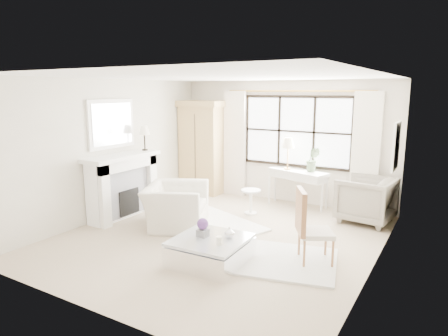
{
  "coord_description": "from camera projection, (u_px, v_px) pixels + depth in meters",
  "views": [
    {
      "loc": [
        3.39,
        -5.56,
        2.48
      ],
      "look_at": [
        -0.04,
        0.2,
        1.17
      ],
      "focal_mm": 32.0,
      "sensor_mm": 36.0,
      "label": 1
    }
  ],
  "objects": [
    {
      "name": "floor",
      "position": [
        220.0,
        237.0,
        6.87
      ],
      "size": [
        5.5,
        5.5,
        0.0
      ],
      "primitive_type": "plane",
      "color": "#BDA88C",
      "rests_on": "ground"
    },
    {
      "name": "ceiling",
      "position": [
        220.0,
        76.0,
        6.35
      ],
      "size": [
        5.5,
        5.5,
        0.0
      ],
      "primitive_type": "plane",
      "rotation": [
        3.14,
        0.0,
        0.0
      ],
      "color": "white",
      "rests_on": "ground"
    },
    {
      "name": "wall_back",
      "position": [
        284.0,
        142.0,
        8.93
      ],
      "size": [
        5.0,
        0.0,
        5.0
      ],
      "primitive_type": "plane",
      "rotation": [
        1.57,
        0.0,
        0.0
      ],
      "color": "white",
      "rests_on": "ground"
    },
    {
      "name": "wall_front",
      "position": [
        87.0,
        197.0,
        4.29
      ],
      "size": [
        5.0,
        0.0,
        5.0
      ],
      "primitive_type": "plane",
      "rotation": [
        -1.57,
        0.0,
        0.0
      ],
      "color": "beige",
      "rests_on": "ground"
    },
    {
      "name": "wall_left",
      "position": [
        112.0,
        149.0,
        7.86
      ],
      "size": [
        0.0,
        5.5,
        5.5
      ],
      "primitive_type": "plane",
      "rotation": [
        1.57,
        0.0,
        1.57
      ],
      "color": "beige",
      "rests_on": "ground"
    },
    {
      "name": "wall_right",
      "position": [
        379.0,
        176.0,
        5.35
      ],
      "size": [
        0.0,
        5.5,
        5.5
      ],
      "primitive_type": "plane",
      "rotation": [
        1.57,
        0.0,
        -1.57
      ],
      "color": "beige",
      "rests_on": "ground"
    },
    {
      "name": "window_pane",
      "position": [
        296.0,
        131.0,
        8.71
      ],
      "size": [
        2.4,
        0.02,
        1.5
      ],
      "primitive_type": "cube",
      "color": "white",
      "rests_on": "wall_back"
    },
    {
      "name": "window_frame",
      "position": [
        296.0,
        131.0,
        8.71
      ],
      "size": [
        2.5,
        0.04,
        1.5
      ],
      "primitive_type": null,
      "color": "black",
      "rests_on": "wall_back"
    },
    {
      "name": "curtain_rod",
      "position": [
        297.0,
        91.0,
        8.5
      ],
      "size": [
        3.3,
        0.04,
        0.04
      ],
      "primitive_type": "cylinder",
      "rotation": [
        0.0,
        1.57,
        0.0
      ],
      "color": "#B88C40",
      "rests_on": "wall_back"
    },
    {
      "name": "curtain_left",
      "position": [
        235.0,
        144.0,
        9.47
      ],
      "size": [
        0.55,
        0.1,
        2.47
      ],
      "primitive_type": "cube",
      "color": "white",
      "rests_on": "ground"
    },
    {
      "name": "curtain_right",
      "position": [
        366.0,
        154.0,
        7.96
      ],
      "size": [
        0.55,
        0.1,
        2.47
      ],
      "primitive_type": "cube",
      "color": "white",
      "rests_on": "ground"
    },
    {
      "name": "fireplace",
      "position": [
        122.0,
        185.0,
        7.88
      ],
      "size": [
        0.58,
        1.66,
        1.26
      ],
      "color": "white",
      "rests_on": "ground"
    },
    {
      "name": "mirror_frame",
      "position": [
        111.0,
        124.0,
        7.75
      ],
      "size": [
        0.05,
        1.15,
        0.95
      ],
      "primitive_type": "cube",
      "color": "white",
      "rests_on": "wall_left"
    },
    {
      "name": "mirror_glass",
      "position": [
        113.0,
        124.0,
        7.74
      ],
      "size": [
        0.02,
        1.0,
        0.8
      ],
      "primitive_type": "cube",
      "color": "silver",
      "rests_on": "wall_left"
    },
    {
      "name": "art_frame",
      "position": [
        396.0,
        146.0,
        6.77
      ],
      "size": [
        0.04,
        0.62,
        0.82
      ],
      "primitive_type": "cube",
      "color": "white",
      "rests_on": "wall_right"
    },
    {
      "name": "art_canvas",
      "position": [
        395.0,
        146.0,
        6.78
      ],
      "size": [
        0.01,
        0.52,
        0.72
      ],
      "primitive_type": "cube",
      "color": "beige",
      "rests_on": "wall_right"
    },
    {
      "name": "mantel_lamp",
      "position": [
        144.0,
        131.0,
        8.19
      ],
      "size": [
        0.22,
        0.22,
        0.51
      ],
      "color": "black",
      "rests_on": "fireplace"
    },
    {
      "name": "armoire",
      "position": [
        202.0,
        147.0,
        9.68
      ],
      "size": [
        1.14,
        0.73,
        2.24
      ],
      "rotation": [
        0.0,
        0.0,
        0.03
      ],
      "color": "tan",
      "rests_on": "floor"
    },
    {
      "name": "console_table",
      "position": [
        297.0,
        188.0,
        8.61
      ],
      "size": [
        1.37,
        0.8,
        0.8
      ],
      "rotation": [
        0.0,
        0.0,
        -0.29
      ],
      "color": "silver",
      "rests_on": "floor"
    },
    {
      "name": "console_lamp",
      "position": [
        288.0,
        144.0,
        8.54
      ],
      "size": [
        0.28,
        0.28,
        0.69
      ],
      "color": "#B17F3D",
      "rests_on": "console_table"
    },
    {
      "name": "orchid_plant",
      "position": [
        313.0,
        160.0,
        8.32
      ],
      "size": [
        0.33,
        0.28,
        0.53
      ],
      "primitive_type": "imported",
      "rotation": [
        0.0,
        0.0,
        0.18
      ],
      "color": "#516A47",
      "rests_on": "console_table"
    },
    {
      "name": "side_table",
      "position": [
        251.0,
        198.0,
        8.11
      ],
      "size": [
        0.4,
        0.4,
        0.51
      ],
      "color": "white",
      "rests_on": "floor"
    },
    {
      "name": "rug_left",
      "position": [
        211.0,
        224.0,
        7.47
      ],
      "size": [
        2.25,
        1.92,
        0.03
      ],
      "primitive_type": "cube",
      "rotation": [
        0.0,
        0.0,
        -0.36
      ],
      "color": "white",
      "rests_on": "floor"
    },
    {
      "name": "rug_right",
      "position": [
        275.0,
        259.0,
        5.91
      ],
      "size": [
        2.02,
        1.7,
        0.03
      ],
      "primitive_type": "cube",
      "rotation": [
        0.0,
        0.0,
        0.23
      ],
      "color": "silver",
      "rests_on": "floor"
    },
    {
      "name": "club_armchair",
      "position": [
        176.0,
        206.0,
        7.34
      ],
      "size": [
        1.45,
        1.53,
        0.78
      ],
      "primitive_type": "imported",
      "rotation": [
        0.0,
        0.0,
        2.0
      ],
      "color": "beige",
      "rests_on": "floor"
    },
    {
      "name": "wingback_chair",
      "position": [
        366.0,
        200.0,
        7.59
      ],
      "size": [
        1.07,
        1.05,
        0.88
      ],
      "primitive_type": "imported",
      "rotation": [
        0.0,
        0.0,
        -1.7
      ],
      "color": "gray",
      "rests_on": "floor"
    },
    {
      "name": "french_chair",
      "position": [
        314.0,
        242.0,
        5.79
      ],
      "size": [
        0.66,
        0.66,
        1.08
      ],
      "rotation": [
        0.0,
        0.0,
        2.09
      ],
      "color": "#AB7348",
      "rests_on": "floor"
    },
    {
      "name": "coffee_table",
      "position": [
        210.0,
        251.0,
        5.8
      ],
      "size": [
        1.04,
        1.04,
        0.38
      ],
      "rotation": [
        0.0,
        0.0,
        0.04
      ],
      "color": "white",
      "rests_on": "floor"
    },
    {
      "name": "planter_box",
      "position": [
        203.0,
        233.0,
        5.83
      ],
      "size": [
        0.15,
        0.15,
        0.11
      ],
      "primitive_type": "cube",
      "rotation": [
        0.0,
        0.0,
        -0.03
      ],
      "color": "slate",
      "rests_on": "coffee_table"
    },
    {
      "name": "planter_flowers",
      "position": [
        203.0,
        224.0,
        5.8
      ],
      "size": [
        0.17,
        0.17,
        0.17
      ],
      "primitive_type": "sphere",
      "color": "#582F76",
      "rests_on": "planter_box"
    },
    {
      "name": "pillar_candle",
      "position": [
        219.0,
        241.0,
        5.51
      ],
      "size": [
        0.08,
        0.08,
        0.12
      ],
      "primitive_type": "cylinder",
      "color": "white",
      "rests_on": "coffee_table"
    },
    {
      "name": "coffee_vase",
      "position": [
        229.0,
        232.0,
        5.77
      ],
      "size": [
        0.2,
        0.2,
        0.16
      ],
      "primitive_type": "imported",
      "rotation": [
        0.0,
        0.0,
        0.33
      ],
      "color": "silver",
      "rests_on": "coffee_table"
    }
  ]
}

